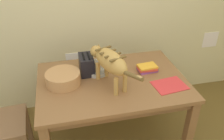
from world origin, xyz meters
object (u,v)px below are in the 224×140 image
object	(u,v)px
cat	(110,61)
coffee_mug	(97,65)
book_stack	(147,68)
wicker_basket	(63,78)
dining_table	(112,88)
saucer_bowl	(97,71)
magazine	(169,85)
toaster	(86,65)

from	to	relation	value
cat	coffee_mug	xyz separation A→B (m)	(-0.07, 0.21, -0.14)
book_stack	wicker_basket	size ratio (longest dim) A/B	0.63
dining_table	saucer_bowl	bearing A→B (deg)	125.81
dining_table	book_stack	size ratio (longest dim) A/B	6.97
cat	magazine	size ratio (longest dim) A/B	2.42
dining_table	saucer_bowl	distance (m)	0.21
book_stack	coffee_mug	bearing A→B (deg)	170.45
cat	dining_table	bearing A→B (deg)	39.99
cat	saucer_bowl	bearing A→B (deg)	90.00
magazine	coffee_mug	bearing A→B (deg)	141.33
cat	magazine	xyz separation A→B (m)	(0.49, -0.14, -0.22)
coffee_mug	wicker_basket	xyz separation A→B (m)	(-0.31, -0.11, -0.02)
wicker_basket	toaster	size ratio (longest dim) A/B	1.47
saucer_bowl	wicker_basket	bearing A→B (deg)	-159.83
dining_table	coffee_mug	distance (m)	0.25
magazine	book_stack	distance (m)	0.29
magazine	book_stack	bearing A→B (deg)	103.94
toaster	magazine	bearing A→B (deg)	-29.03
cat	wicker_basket	xyz separation A→B (m)	(-0.38, 0.09, -0.17)
cat	book_stack	distance (m)	0.45
saucer_bowl	wicker_basket	world-z (taller)	wicker_basket
saucer_bowl	dining_table	bearing A→B (deg)	-54.19
cat	magazine	distance (m)	0.55
book_stack	wicker_basket	xyz separation A→B (m)	(-0.77, -0.04, 0.02)
cat	saucer_bowl	world-z (taller)	cat
dining_table	toaster	xyz separation A→B (m)	(-0.20, 0.17, 0.17)
coffee_mug	book_stack	bearing A→B (deg)	-9.55
dining_table	cat	distance (m)	0.31
dining_table	wicker_basket	bearing A→B (deg)	174.92
saucer_bowl	toaster	size ratio (longest dim) A/B	1.04
cat	coffee_mug	world-z (taller)	cat
cat	book_stack	xyz separation A→B (m)	(0.38, 0.13, -0.19)
magazine	wicker_basket	distance (m)	0.90
dining_table	cat	xyz separation A→B (m)	(-0.03, -0.06, 0.31)
coffee_mug	toaster	world-z (taller)	toaster
cat	saucer_bowl	xyz separation A→B (m)	(-0.08, 0.21, -0.20)
dining_table	toaster	bearing A→B (deg)	140.01
coffee_mug	book_stack	size ratio (longest dim) A/B	0.72
cat	wicker_basket	bearing A→B (deg)	146.12
coffee_mug	toaster	xyz separation A→B (m)	(-0.09, 0.02, 0.01)
saucer_bowl	magazine	size ratio (longest dim) A/B	0.77
book_stack	toaster	size ratio (longest dim) A/B	0.92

